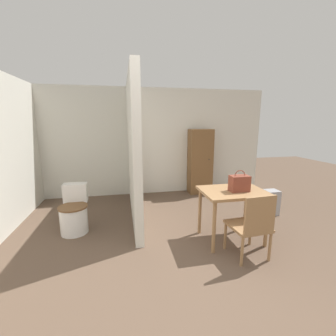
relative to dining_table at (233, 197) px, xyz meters
name	(u,v)px	position (x,y,z in m)	size (l,w,h in m)	color
ground_plane	(194,307)	(-0.93, -1.10, -0.66)	(16.00, 16.00, 0.00)	brown
wall_back	(148,142)	(-0.93, 2.54, 0.59)	(5.77, 0.12, 2.50)	silver
partition_wall	(133,149)	(-1.35, 1.25, 0.59)	(0.12, 2.45, 2.50)	silver
dining_table	(233,197)	(0.00, 0.00, 0.00)	(0.90, 0.68, 0.77)	#997047
wooden_chair	(252,224)	(0.02, -0.49, -0.19)	(0.49, 0.49, 0.88)	#997047
toilet	(74,213)	(-2.33, 0.74, -0.36)	(0.44, 0.59, 0.73)	white
handbag	(239,183)	(0.06, -0.05, 0.22)	(0.27, 0.16, 0.31)	brown
wooden_cabinet	(200,162)	(0.31, 2.27, 0.12)	(0.55, 0.39, 1.56)	brown
space_heater	(271,202)	(1.19, 0.72, -0.42)	(0.24, 0.23, 0.47)	#9E9EA3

